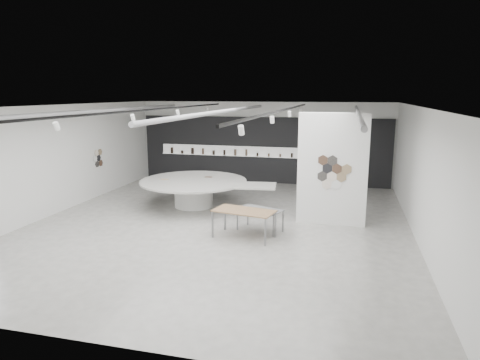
% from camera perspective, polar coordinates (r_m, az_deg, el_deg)
% --- Properties ---
extents(room, '(12.02, 14.02, 3.82)m').
position_cam_1_polar(room, '(13.58, -3.26, 2.49)').
color(room, '#ABA8A1').
rests_on(room, ground).
extents(back_wall_display, '(11.80, 0.27, 3.10)m').
position_cam_1_polar(back_wall_display, '(20.30, 2.70, 3.99)').
color(back_wall_display, black).
rests_on(back_wall_display, ground).
extents(partition_column, '(2.20, 0.38, 3.60)m').
position_cam_1_polar(partition_column, '(13.99, 12.21, 1.38)').
color(partition_column, white).
rests_on(partition_column, ground).
extents(display_island, '(5.45, 4.46, 1.02)m').
position_cam_1_polar(display_island, '(16.08, -5.93, -1.25)').
color(display_island, white).
rests_on(display_island, ground).
extents(sample_table_wood, '(1.91, 1.21, 0.83)m').
position_cam_1_polar(sample_table_wood, '(12.55, 0.54, -4.34)').
color(sample_table_wood, olive).
rests_on(sample_table_wood, ground).
extents(sample_table_stone, '(1.50, 1.08, 0.70)m').
position_cam_1_polar(sample_table_stone, '(13.21, 2.70, -4.14)').
color(sample_table_stone, slate).
rests_on(sample_table_stone, ground).
extents(kitchen_counter, '(1.52, 0.75, 1.15)m').
position_cam_1_polar(kitchen_counter, '(19.67, 11.92, 0.19)').
color(kitchen_counter, white).
rests_on(kitchen_counter, ground).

